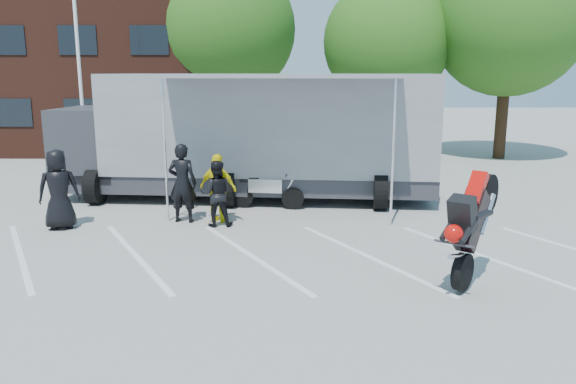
{
  "coord_description": "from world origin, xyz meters",
  "views": [
    {
      "loc": [
        1.12,
        -10.01,
        3.72
      ],
      "look_at": [
        0.95,
        1.25,
        1.3
      ],
      "focal_mm": 35.0,
      "sensor_mm": 36.0,
      "label": 1
    }
  ],
  "objects_px": {
    "parked_motorcycle": "(268,208)",
    "spectator_leather_a": "(59,189)",
    "spectator_hivis": "(218,188)",
    "spectator_leather_c": "(216,194)",
    "tree_right": "(509,19)",
    "flagpole": "(84,32)",
    "stunt_bike_rider": "(476,280)",
    "transporter_truck": "(254,198)",
    "tree_left": "(227,29)",
    "spectator_leather_b": "(182,183)",
    "tree_mid": "(387,43)"
  },
  "relations": [
    {
      "from": "parked_motorcycle",
      "to": "spectator_leather_a",
      "type": "bearing_deg",
      "value": 120.48
    },
    {
      "from": "spectator_hivis",
      "to": "parked_motorcycle",
      "type": "bearing_deg",
      "value": -106.39
    },
    {
      "from": "spectator_hivis",
      "to": "spectator_leather_c",
      "type": "bearing_deg",
      "value": 112.72
    },
    {
      "from": "tree_right",
      "to": "spectator_hivis",
      "type": "height_order",
      "value": "tree_right"
    },
    {
      "from": "flagpole",
      "to": "stunt_bike_rider",
      "type": "bearing_deg",
      "value": -43.98
    },
    {
      "from": "tree_right",
      "to": "transporter_truck",
      "type": "distance_m",
      "value": 14.26
    },
    {
      "from": "tree_left",
      "to": "spectator_leather_b",
      "type": "xyz_separation_m",
      "value": [
        0.28,
        -12.33,
        -4.57
      ]
    },
    {
      "from": "tree_left",
      "to": "tree_right",
      "type": "height_order",
      "value": "tree_right"
    },
    {
      "from": "stunt_bike_rider",
      "to": "spectator_leather_c",
      "type": "relative_size",
      "value": 1.35
    },
    {
      "from": "spectator_leather_b",
      "to": "tree_right",
      "type": "bearing_deg",
      "value": -128.7
    },
    {
      "from": "spectator_leather_b",
      "to": "flagpole",
      "type": "bearing_deg",
      "value": -45.85
    },
    {
      "from": "transporter_truck",
      "to": "stunt_bike_rider",
      "type": "height_order",
      "value": "transporter_truck"
    },
    {
      "from": "spectator_leather_a",
      "to": "flagpole",
      "type": "bearing_deg",
      "value": -96.45
    },
    {
      "from": "tree_right",
      "to": "spectator_leather_b",
      "type": "xyz_separation_m",
      "value": [
        -11.72,
        -10.83,
        -4.88
      ]
    },
    {
      "from": "spectator_leather_a",
      "to": "spectator_hivis",
      "type": "bearing_deg",
      "value": 170.03
    },
    {
      "from": "tree_left",
      "to": "stunt_bike_rider",
      "type": "height_order",
      "value": "tree_left"
    },
    {
      "from": "tree_left",
      "to": "spectator_leather_c",
      "type": "relative_size",
      "value": 5.32
    },
    {
      "from": "tree_mid",
      "to": "tree_right",
      "type": "bearing_deg",
      "value": -5.71
    },
    {
      "from": "tree_left",
      "to": "flagpole",
      "type": "bearing_deg",
      "value": -125.28
    },
    {
      "from": "spectator_hivis",
      "to": "flagpole",
      "type": "bearing_deg",
      "value": -27.19
    },
    {
      "from": "stunt_bike_rider",
      "to": "spectator_hivis",
      "type": "relative_size",
      "value": 1.27
    },
    {
      "from": "spectator_leather_b",
      "to": "spectator_leather_c",
      "type": "bearing_deg",
      "value": 166.61
    },
    {
      "from": "tree_left",
      "to": "spectator_hivis",
      "type": "xyz_separation_m",
      "value": [
        1.17,
        -12.32,
        -4.7
      ]
    },
    {
      "from": "spectator_leather_a",
      "to": "parked_motorcycle",
      "type": "bearing_deg",
      "value": -176.62
    },
    {
      "from": "stunt_bike_rider",
      "to": "spectator_leather_b",
      "type": "relative_size",
      "value": 1.1
    },
    {
      "from": "tree_left",
      "to": "tree_mid",
      "type": "height_order",
      "value": "tree_left"
    },
    {
      "from": "tree_mid",
      "to": "spectator_leather_c",
      "type": "xyz_separation_m",
      "value": [
        -5.83,
        -11.68,
        -4.13
      ]
    },
    {
      "from": "flagpole",
      "to": "tree_mid",
      "type": "xyz_separation_m",
      "value": [
        11.24,
        5.0,
        -0.11
      ]
    },
    {
      "from": "tree_right",
      "to": "spectator_leather_b",
      "type": "height_order",
      "value": "tree_right"
    },
    {
      "from": "tree_left",
      "to": "spectator_leather_b",
      "type": "relative_size",
      "value": 4.33
    },
    {
      "from": "spectator_leather_a",
      "to": "spectator_hivis",
      "type": "relative_size",
      "value": 1.12
    },
    {
      "from": "flagpole",
      "to": "parked_motorcycle",
      "type": "relative_size",
      "value": 3.87
    },
    {
      "from": "flagpole",
      "to": "tree_mid",
      "type": "distance_m",
      "value": 12.31
    },
    {
      "from": "transporter_truck",
      "to": "spectator_leather_c",
      "type": "distance_m",
      "value": 3.25
    },
    {
      "from": "tree_right",
      "to": "parked_motorcycle",
      "type": "bearing_deg",
      "value": -135.92
    },
    {
      "from": "tree_right",
      "to": "spectator_leather_a",
      "type": "bearing_deg",
      "value": -141.75
    },
    {
      "from": "tree_right",
      "to": "tree_mid",
      "type": "bearing_deg",
      "value": 174.29
    },
    {
      "from": "tree_mid",
      "to": "spectator_hivis",
      "type": "height_order",
      "value": "tree_mid"
    },
    {
      "from": "tree_left",
      "to": "spectator_leather_b",
      "type": "bearing_deg",
      "value": -88.7
    },
    {
      "from": "flagpole",
      "to": "parked_motorcycle",
      "type": "height_order",
      "value": "flagpole"
    },
    {
      "from": "tree_right",
      "to": "parked_motorcycle",
      "type": "distance_m",
      "value": 14.69
    },
    {
      "from": "tree_mid",
      "to": "spectator_hivis",
      "type": "relative_size",
      "value": 4.44
    },
    {
      "from": "spectator_leather_a",
      "to": "spectator_leather_c",
      "type": "distance_m",
      "value": 3.75
    },
    {
      "from": "tree_mid",
      "to": "parked_motorcycle",
      "type": "height_order",
      "value": "tree_mid"
    },
    {
      "from": "stunt_bike_rider",
      "to": "transporter_truck",
      "type": "bearing_deg",
      "value": 161.71
    },
    {
      "from": "spectator_leather_a",
      "to": "tree_left",
      "type": "bearing_deg",
      "value": -121.16
    },
    {
      "from": "stunt_bike_rider",
      "to": "flagpole",
      "type": "bearing_deg",
      "value": 173.33
    },
    {
      "from": "tree_mid",
      "to": "parked_motorcycle",
      "type": "distance_m",
      "value": 11.98
    },
    {
      "from": "flagpole",
      "to": "spectator_leather_c",
      "type": "relative_size",
      "value": 4.93
    },
    {
      "from": "transporter_truck",
      "to": "spectator_leather_b",
      "type": "bearing_deg",
      "value": -115.99
    }
  ]
}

